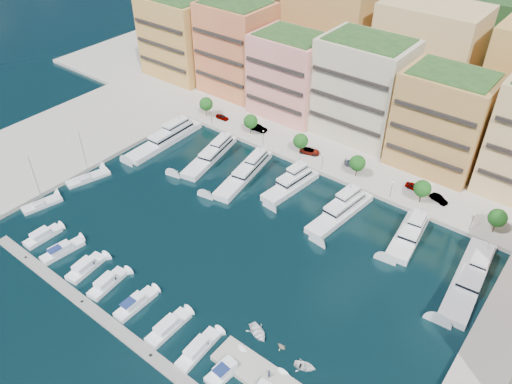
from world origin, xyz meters
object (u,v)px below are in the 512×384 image
at_px(yacht_2, 246,171).
at_px(yacht_3, 292,183).
at_px(yacht_5, 409,234).
at_px(cruiser_3, 107,283).
at_px(cruiser_0, 42,236).
at_px(car_2, 310,151).
at_px(sailboat_0, 42,205).
at_px(car_4, 415,187).
at_px(tree_3, 357,163).
at_px(car_1, 258,128).
at_px(lamppost_0, 211,114).
at_px(lamppost_2, 323,159).
at_px(yacht_6, 471,275).
at_px(car_0, 222,117).
at_px(cruiser_6, 198,349).
at_px(yacht_0, 167,137).
at_px(lamppost_4, 473,219).
at_px(tree_5, 498,218).
at_px(cruiser_7, 226,370).
at_px(tender_0, 258,333).
at_px(yacht_1, 212,154).
at_px(cruiser_1, 62,251).
at_px(cruiser_5, 168,328).
at_px(sailboat_1, 88,178).
at_px(tree_2, 301,141).
at_px(cruiser_2, 86,268).
at_px(tender_1, 282,346).
at_px(car_3, 354,164).
at_px(tree_0, 206,104).
at_px(tree_4, 422,189).
at_px(yacht_4, 342,211).
at_px(tree_1, 251,121).
at_px(lamppost_1, 263,135).
at_px(cruiser_4, 135,304).
at_px(lamppost_3, 392,187).
at_px(tender_2, 305,367).
at_px(car_5, 439,199).

xyz_separation_m(yacht_2, yacht_3, (11.61, 2.71, 0.00)).
relative_size(yacht_5, cruiser_3, 1.89).
height_order(cruiser_0, car_2, car_2).
relative_size(sailboat_0, car_4, 3.15).
relative_size(yacht_5, sailboat_0, 1.19).
bearing_deg(tree_3, car_1, 175.37).
height_order(lamppost_0, lamppost_2, same).
xyz_separation_m(yacht_6, car_0, (-76.05, 16.42, 0.46)).
bearing_deg(cruiser_6, yacht_0, 140.30).
height_order(lamppost_4, sailboat_0, sailboat_0).
bearing_deg(yacht_0, lamppost_2, 18.27).
xyz_separation_m(tree_5, cruiser_7, (-22.59, -58.10, -4.17)).
height_order(lamppost_2, tender_0, lamppost_2).
relative_size(cruiser_0, car_1, 1.60).
xyz_separation_m(yacht_1, car_2, (19.28, 15.68, 0.62)).
relative_size(lamppost_2, yacht_6, 0.18).
bearing_deg(cruiser_1, cruiser_5, 0.04).
xyz_separation_m(yacht_1, sailboat_1, (-16.97, -25.34, -0.79)).
height_order(tree_2, tree_3, same).
distance_m(yacht_2, yacht_3, 11.92).
height_order(yacht_6, cruiser_2, yacht_6).
relative_size(car_0, car_4, 0.93).
xyz_separation_m(yacht_2, cruiser_6, (25.12, -43.51, -0.66)).
bearing_deg(tender_1, car_3, 26.50).
relative_size(tree_0, yacht_0, 0.23).
bearing_deg(sailboat_0, lamppost_0, 82.84).
bearing_deg(tree_2, lamppost_2, -16.04).
bearing_deg(cruiser_6, cruiser_3, 179.98).
relative_size(tree_4, cruiser_1, 0.64).
distance_m(lamppost_2, yacht_4, 16.55).
distance_m(tree_3, tender_0, 50.42).
bearing_deg(cruiser_2, cruiser_6, -0.02).
xyz_separation_m(tree_1, yacht_5, (50.82, -11.47, -3.53)).
bearing_deg(cruiser_0, yacht_2, 66.59).
height_order(lamppost_1, cruiser_4, lamppost_1).
height_order(lamppost_3, sailboat_0, sailboat_0).
distance_m(car_1, car_4, 44.48).
xyz_separation_m(sailboat_0, tender_2, (69.00, 2.12, 0.05)).
distance_m(tree_4, sailboat_0, 84.33).
height_order(tender_1, car_2, car_2).
distance_m(tree_3, car_0, 43.42).
relative_size(yacht_5, car_5, 3.71).
bearing_deg(cruiser_6, lamppost_1, 117.78).
xyz_separation_m(lamppost_1, yacht_4, (30.03, -11.04, -2.73)).
relative_size(cruiser_0, cruiser_2, 0.93).
relative_size(tree_3, car_1, 1.18).
bearing_deg(yacht_3, car_0, 158.34).
height_order(yacht_2, tender_0, yacht_2).
xyz_separation_m(yacht_6, cruiser_2, (-58.96, -42.97, -0.66)).
distance_m(yacht_1, tender_0, 55.17).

